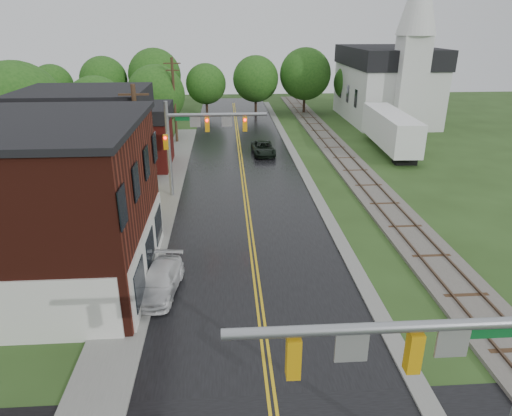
{
  "coord_description": "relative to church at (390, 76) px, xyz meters",
  "views": [
    {
      "loc": [
        -1.39,
        -6.02,
        12.4
      ],
      "look_at": [
        0.07,
        15.68,
        3.5
      ],
      "focal_mm": 32.0,
      "sensor_mm": 36.0,
      "label": 1
    }
  ],
  "objects": [
    {
      "name": "church",
      "position": [
        0.0,
        0.0,
        0.0
      ],
      "size": [
        10.4,
        18.4,
        20.0
      ],
      "color": "silver",
      "rests_on": "ground"
    },
    {
      "name": "traffic_signal_near",
      "position": [
        -16.53,
        -51.74,
        -0.87
      ],
      "size": [
        7.34,
        0.3,
        7.2
      ],
      "color": "gray",
      "rests_on": "ground"
    },
    {
      "name": "curb_right",
      "position": [
        -14.6,
        -18.74,
        -5.83
      ],
      "size": [
        0.8,
        70.0,
        0.12
      ],
      "primitive_type": "cube",
      "color": "gray",
      "rests_on": "ground"
    },
    {
      "name": "pickup_white",
      "position": [
        -24.8,
        -40.18,
        -5.2
      ],
      "size": [
        2.32,
        4.55,
        1.27
      ],
      "primitive_type": "imported",
      "rotation": [
        0.0,
        0.0,
        -0.13
      ],
      "color": "white",
      "rests_on": "ground"
    },
    {
      "name": "railroad",
      "position": [
        -10.0,
        -18.74,
        -5.73
      ],
      "size": [
        3.2,
        80.0,
        0.3
      ],
      "color": "#59544C",
      "rests_on": "ground"
    },
    {
      "name": "main_road",
      "position": [
        -20.0,
        -23.74,
        -5.83
      ],
      "size": [
        10.0,
        90.0,
        0.02
      ],
      "primitive_type": "cube",
      "color": "black",
      "rests_on": "ground"
    },
    {
      "name": "yellow_house",
      "position": [
        -31.0,
        -27.74,
        -2.63
      ],
      "size": [
        8.0,
        7.0,
        6.4
      ],
      "primitive_type": "cube",
      "color": "tan",
      "rests_on": "ground"
    },
    {
      "name": "semi_trailer",
      "position": [
        -4.67,
        -14.86,
        -3.5
      ],
      "size": [
        3.31,
        12.66,
        3.94
      ],
      "color": "black",
      "rests_on": "ground"
    },
    {
      "name": "darkred_building",
      "position": [
        -30.0,
        -18.74,
        -3.63
      ],
      "size": [
        7.0,
        6.0,
        4.4
      ],
      "primitive_type": "cube",
      "color": "#3F0F0C",
      "rests_on": "ground"
    },
    {
      "name": "suv_dark",
      "position": [
        -17.69,
        -15.4,
        -5.2
      ],
      "size": [
        2.33,
        4.67,
        1.27
      ],
      "primitive_type": "imported",
      "rotation": [
        0.0,
        0.0,
        0.05
      ],
      "color": "black",
      "rests_on": "ground"
    },
    {
      "name": "tree_left_b",
      "position": [
        -37.85,
        -21.84,
        -0.12
      ],
      "size": [
        7.6,
        7.6,
        9.69
      ],
      "color": "black",
      "rests_on": "ground"
    },
    {
      "name": "sidewalk_left",
      "position": [
        -26.2,
        -28.74,
        -5.83
      ],
      "size": [
        2.4,
        50.0,
        0.12
      ],
      "primitive_type": "cube",
      "color": "gray",
      "rests_on": "ground"
    },
    {
      "name": "traffic_signal_far",
      "position": [
        -23.47,
        -26.74,
        -0.86
      ],
      "size": [
        7.34,
        0.43,
        7.2
      ],
      "color": "gray",
      "rests_on": "ground"
    },
    {
      "name": "utility_pole_b",
      "position": [
        -26.8,
        -31.74,
        -1.11
      ],
      "size": [
        1.8,
        0.28,
        9.0
      ],
      "color": "#382616",
      "rests_on": "ground"
    },
    {
      "name": "tree_left_e",
      "position": [
        -28.85,
        -7.84,
        -1.02
      ],
      "size": [
        6.4,
        6.4,
        8.16
      ],
      "color": "black",
      "rests_on": "ground"
    },
    {
      "name": "utility_pole_c",
      "position": [
        -26.8,
        -9.74,
        -1.11
      ],
      "size": [
        1.8,
        0.28,
        9.0
      ],
      "color": "#382616",
      "rests_on": "ground"
    },
    {
      "name": "tree_left_c",
      "position": [
        -33.85,
        -13.84,
        -1.32
      ],
      "size": [
        6.0,
        6.0,
        7.65
      ],
      "color": "black",
      "rests_on": "ground"
    }
  ]
}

